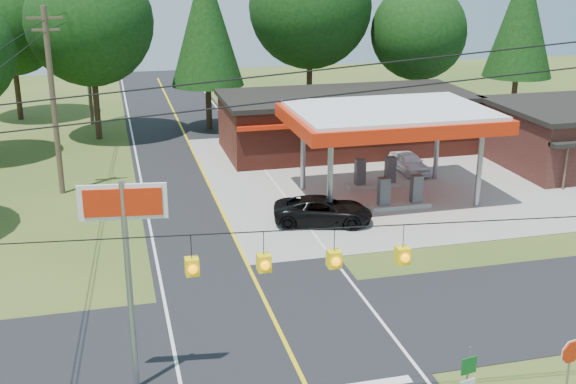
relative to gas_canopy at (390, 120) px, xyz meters
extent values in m
plane|color=#39501C|center=(-9.00, -13.00, -4.27)|extent=(120.00, 120.00, 0.00)
cube|color=black|center=(-9.00, -13.00, -4.26)|extent=(8.00, 120.00, 0.02)
cube|color=black|center=(-9.00, -13.00, -4.25)|extent=(70.00, 7.00, 0.02)
cube|color=yellow|center=(-9.00, -13.00, -4.24)|extent=(0.15, 110.00, 0.00)
cylinder|color=gray|center=(-4.00, -2.50, -2.17)|extent=(0.28, 0.28, 4.20)
cylinder|color=gray|center=(-4.00, 2.50, -2.17)|extent=(0.28, 0.28, 4.20)
cylinder|color=gray|center=(4.00, -2.50, -2.17)|extent=(0.28, 0.28, 4.20)
cylinder|color=gray|center=(4.00, 2.50, -2.17)|extent=(0.28, 0.28, 4.20)
cube|color=red|center=(0.00, 0.00, 0.08)|extent=(10.60, 7.40, 0.70)
cube|color=white|center=(0.00, 0.00, 0.48)|extent=(10.00, 7.00, 0.25)
cube|color=#9E9B93|center=(0.00, -1.80, -4.14)|extent=(3.20, 0.90, 0.22)
cube|color=#3F3F44|center=(-0.90, -1.80, -3.32)|extent=(0.55, 0.45, 1.50)
cube|color=#3F3F44|center=(0.90, -1.80, -3.32)|extent=(0.55, 0.45, 1.50)
cube|color=#9E9B93|center=(0.00, 1.80, -4.14)|extent=(3.20, 0.90, 0.22)
cube|color=#3F3F44|center=(-0.90, 1.80, -3.32)|extent=(0.55, 0.45, 1.50)
cube|color=#3F3F44|center=(0.90, 1.80, -3.32)|extent=(0.55, 0.45, 1.50)
cube|color=maroon|center=(1.00, 10.00, -2.52)|extent=(16.00, 7.00, 3.50)
cube|color=black|center=(1.00, 10.00, -0.62)|extent=(16.40, 7.40, 0.30)
cube|color=red|center=(1.00, 6.40, -1.57)|extent=(16.00, 0.50, 0.25)
cylinder|color=#473828|center=(-17.00, 5.00, 0.73)|extent=(0.30, 0.30, 10.00)
cube|color=#473828|center=(-17.00, 5.00, 5.13)|extent=(1.80, 0.12, 0.12)
cube|color=#473828|center=(-17.00, 5.00, 4.53)|extent=(1.40, 0.12, 0.12)
cylinder|color=#473828|center=(-15.50, 22.00, 0.48)|extent=(0.30, 0.30, 9.50)
cube|color=yellow|center=(-12.55, -18.70, 1.23)|extent=(0.32, 0.32, 0.42)
cube|color=yellow|center=(-10.85, -18.90, 1.23)|extent=(0.32, 0.32, 0.42)
cube|color=yellow|center=(-9.15, -19.10, 1.23)|extent=(0.32, 0.32, 0.42)
cube|color=yellow|center=(-7.45, -19.30, 1.23)|extent=(0.32, 0.32, 0.42)
cylinder|color=#332316|center=(-15.00, 17.00, -1.93)|extent=(0.44, 0.44, 4.68)
sphere|color=black|center=(-15.00, 17.00, 3.79)|extent=(8.58, 8.58, 8.58)
cylinder|color=#332316|center=(-7.00, 18.00, -2.11)|extent=(0.44, 0.44, 4.32)
cone|color=black|center=(-7.00, 18.00, 3.53)|extent=(5.28, 5.28, 9.00)
cylinder|color=#332316|center=(1.00, 19.00, -1.75)|extent=(0.44, 0.44, 5.04)
sphere|color=black|center=(1.00, 19.00, 4.41)|extent=(9.24, 9.24, 9.24)
cylinder|color=#332316|center=(9.00, 17.00, -2.29)|extent=(0.44, 0.44, 3.96)
sphere|color=black|center=(9.00, 17.00, 2.55)|extent=(7.26, 7.26, 7.26)
cylinder|color=#332316|center=(17.00, 16.00, -2.11)|extent=(0.44, 0.44, 4.32)
cone|color=black|center=(17.00, 16.00, 3.53)|extent=(5.28, 5.28, 9.00)
cylinder|color=#332316|center=(-21.00, 25.00, -2.11)|extent=(0.44, 0.44, 4.32)
sphere|color=black|center=(-21.00, 25.00, 3.17)|extent=(7.92, 7.92, 7.92)
imported|color=black|center=(-4.50, -3.00, -3.60)|extent=(5.87, 5.87, 1.32)
imported|color=white|center=(3.00, 4.00, -3.67)|extent=(3.71, 3.71, 1.20)
cylinder|color=gray|center=(-14.00, -15.00, -0.96)|extent=(0.18, 0.18, 6.61)
cube|color=white|center=(-14.00, -15.00, 1.72)|extent=(2.45, 0.40, 1.04)
cube|color=red|center=(-14.00, -15.05, 1.72)|extent=(2.15, 0.34, 0.80)
cylinder|color=gray|center=(-2.00, -19.00, -3.20)|extent=(0.07, 0.07, 2.13)
cube|color=#0C591E|center=(-5.20, -19.04, -2.39)|extent=(0.50, 0.12, 0.50)
camera|label=1|loc=(-14.16, -34.43, 8.31)|focal=45.00mm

